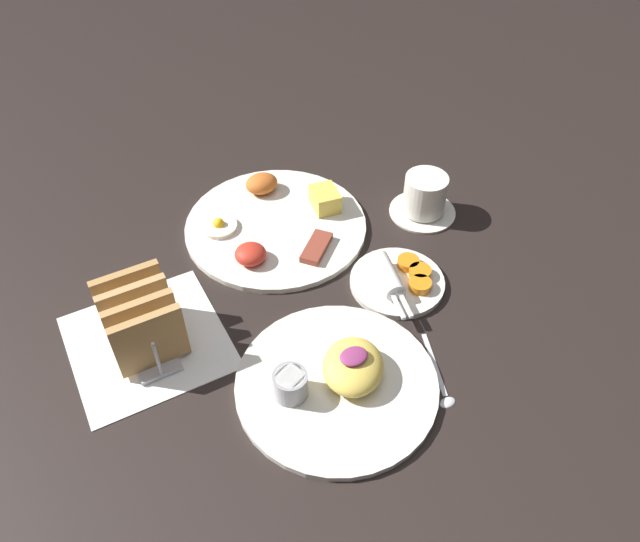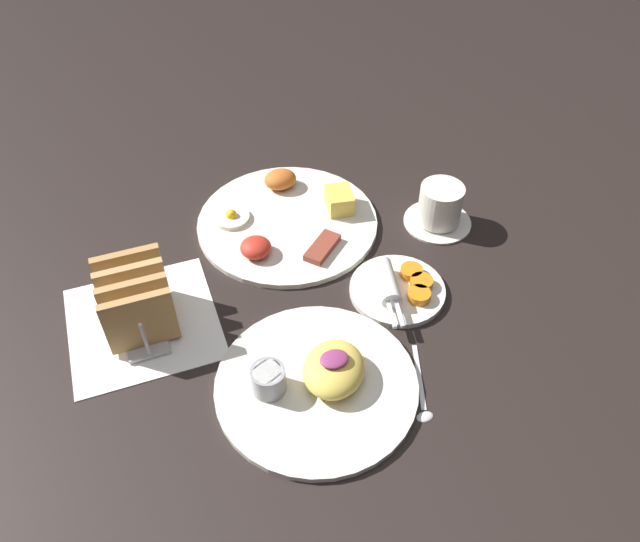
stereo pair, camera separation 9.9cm
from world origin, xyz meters
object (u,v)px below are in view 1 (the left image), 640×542
Objects in this scene: plate_foreground at (337,379)px; toast_rack at (141,320)px; plate_breakfast at (276,223)px; plate_condiments at (398,279)px; coffee_cup at (424,197)px.

plate_foreground is 1.91× the size of toast_rack.
plate_breakfast is 0.25m from plate_condiments.
toast_rack is 1.23× the size of coffee_cup.
toast_rack is 0.53m from coffee_cup.
plate_foreground is (-0.18, -0.12, 0.00)m from plate_condiments.
plate_condiments is (0.11, -0.22, 0.00)m from plate_breakfast.
plate_foreground reaches higher than plate_breakfast.
coffee_cup reaches higher than plate_breakfast.
toast_rack reaches higher than plate_foreground.
plate_condiments is 1.36× the size of coffee_cup.
plate_condiments is at bearing 34.40° from plate_foreground.
coffee_cup reaches higher than plate_condiments.
plate_foreground is 2.36× the size of coffee_cup.
plate_condiments is 0.58× the size of plate_foreground.
plate_foreground is at bearing -43.30° from toast_rack.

